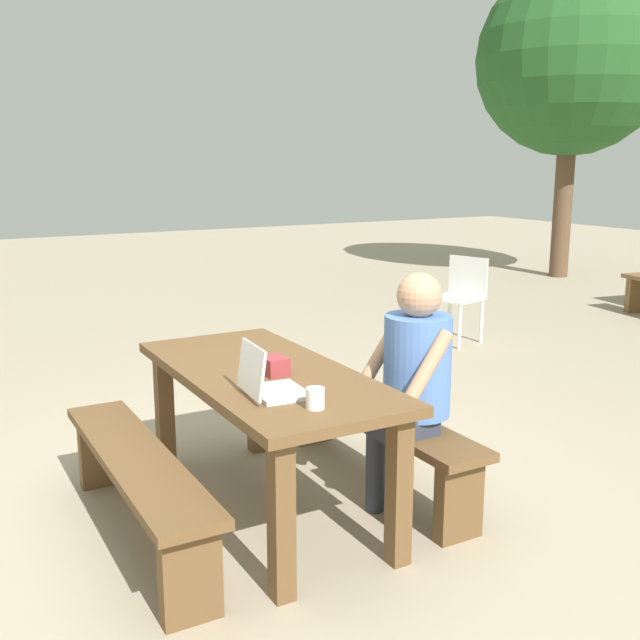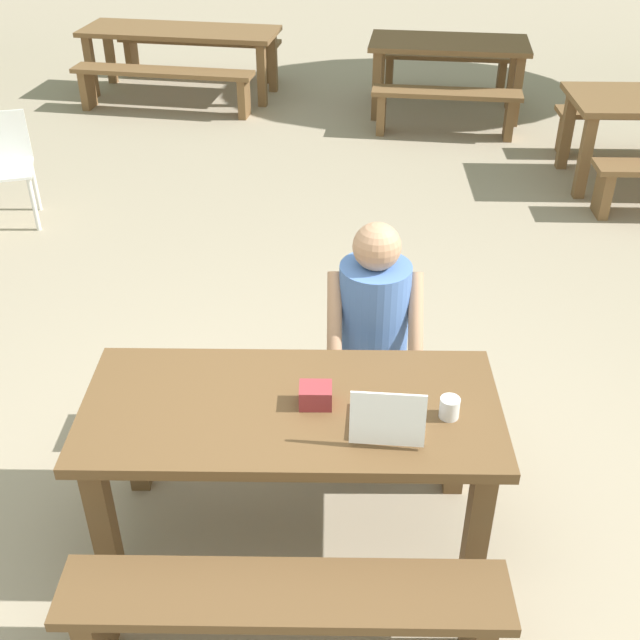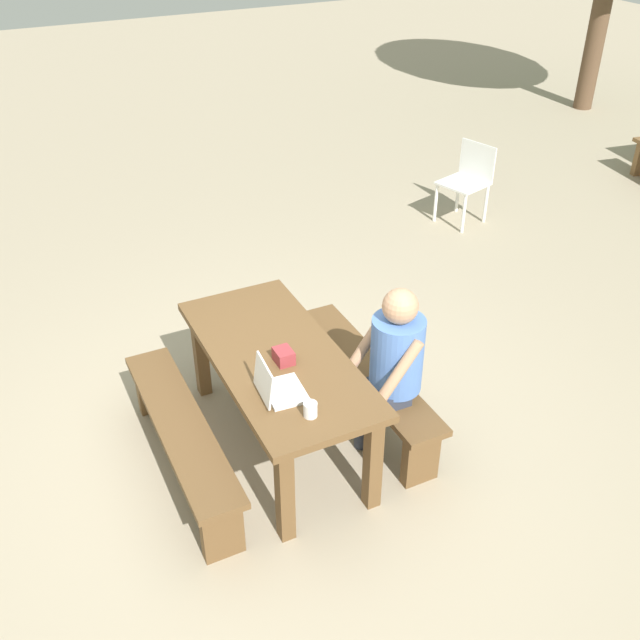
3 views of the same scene
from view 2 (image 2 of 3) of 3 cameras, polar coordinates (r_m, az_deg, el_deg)
ground_plane at (r=3.74m, az=-1.88°, el=-15.05°), size 30.00×30.00×0.00m
picnic_table_front at (r=3.30m, az=-2.08°, el=-7.77°), size 1.71×0.78×0.75m
bench_near at (r=3.07m, az=-2.55°, el=-20.26°), size 1.64×0.30×0.44m
bench_far at (r=4.00m, az=-1.57°, el=-4.78°), size 1.64×0.30×0.44m
laptop at (r=3.06m, az=4.88°, el=-7.28°), size 0.30×0.28×0.24m
small_pouch at (r=3.19m, az=-0.32°, el=-5.48°), size 0.13×0.11×0.09m
coffee_mug at (r=3.18m, az=9.36°, el=-6.29°), size 0.08×0.08×0.09m
person_seated at (r=3.74m, az=3.93°, el=-0.22°), size 0.45×0.43×1.24m
plastic_chair at (r=6.67m, az=-21.99°, el=10.41°), size 0.55×0.55×0.83m
picnic_table_mid at (r=8.70m, az=9.29°, el=18.54°), size 1.71×0.98×0.76m
bench_mid_south at (r=8.13m, az=9.11°, el=15.26°), size 1.49×0.47×0.45m
bench_mid_north at (r=9.44m, az=9.10°, el=17.79°), size 1.49×0.47×0.45m
picnic_table_distant at (r=9.39m, az=-10.09°, el=19.45°), size 2.25×1.07×0.72m
bench_distant_south at (r=8.87m, az=-11.29°, el=16.69°), size 1.97×0.60×0.46m
bench_distant_north at (r=10.06m, az=-8.71°, el=18.90°), size 1.97×0.60×0.46m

